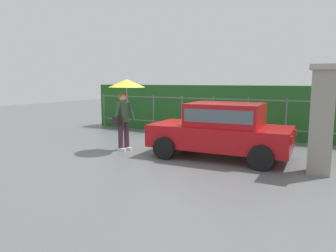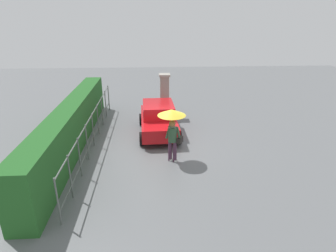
% 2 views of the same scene
% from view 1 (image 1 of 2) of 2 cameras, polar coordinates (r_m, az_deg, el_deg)
% --- Properties ---
extents(ground_plane, '(40.00, 40.00, 0.00)m').
position_cam_1_polar(ground_plane, '(9.34, 0.06, -4.64)').
color(ground_plane, slate).
extents(car, '(3.79, 1.96, 1.48)m').
position_cam_1_polar(car, '(8.61, 9.65, -0.39)').
color(car, '#B71116').
rests_on(car, ground).
extents(pedestrian, '(1.08, 1.08, 2.11)m').
position_cam_1_polar(pedestrian, '(9.41, -7.72, 5.38)').
color(pedestrian, '#47283D').
rests_on(pedestrian, ground).
extents(gate_pillar, '(0.60, 0.60, 2.42)m').
position_cam_1_polar(gate_pillar, '(7.73, 26.02, 1.20)').
color(gate_pillar, gray).
rests_on(gate_pillar, ground).
extents(fence_section, '(10.21, 0.05, 1.50)m').
position_cam_1_polar(fence_section, '(11.73, 8.12, 1.99)').
color(fence_section, '#59605B').
rests_on(fence_section, ground).
extents(hedge_row, '(11.16, 0.90, 1.90)m').
position_cam_1_polar(hedge_row, '(12.54, 9.49, 2.92)').
color(hedge_row, '#235B23').
rests_on(hedge_row, ground).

